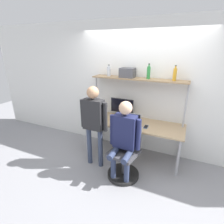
% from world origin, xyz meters
% --- Properties ---
extents(ground_plane, '(12.00, 12.00, 0.00)m').
position_xyz_m(ground_plane, '(0.00, 0.00, 0.00)').
color(ground_plane, gray).
extents(wall_back, '(8.00, 0.06, 2.70)m').
position_xyz_m(wall_back, '(0.00, 0.74, 1.35)').
color(wall_back, white).
rests_on(wall_back, ground_plane).
extents(desk, '(1.96, 0.69, 0.76)m').
position_xyz_m(desk, '(0.00, 0.37, 0.68)').
color(desk, tan).
rests_on(desk, ground_plane).
extents(shelf_unit, '(1.86, 0.30, 1.61)m').
position_xyz_m(shelf_unit, '(0.00, 0.55, 1.41)').
color(shelf_unit, '#997A56').
rests_on(shelf_unit, ground_plane).
extents(monitor, '(0.50, 0.22, 0.41)m').
position_xyz_m(monitor, '(-0.32, 0.56, 0.98)').
color(monitor, '#333338').
rests_on(monitor, desk).
extents(laptop, '(0.34, 0.21, 0.21)m').
position_xyz_m(laptop, '(-0.00, 0.28, 0.82)').
color(laptop, '#BCBCC1').
rests_on(laptop, desk).
extents(cell_phone, '(0.07, 0.15, 0.01)m').
position_xyz_m(cell_phone, '(0.28, 0.27, 0.76)').
color(cell_phone, '#264C8C').
rests_on(cell_phone, desk).
extents(office_chair, '(0.56, 0.56, 0.95)m').
position_xyz_m(office_chair, '(0.07, -0.27, 0.30)').
color(office_chair, black).
rests_on(office_chair, ground_plane).
extents(person_seated, '(0.53, 0.47, 1.39)m').
position_xyz_m(person_seated, '(0.06, -0.32, 0.82)').
color(person_seated, '#2D3856').
rests_on(person_seated, ground_plane).
extents(person_standing, '(0.53, 0.21, 1.56)m').
position_xyz_m(person_standing, '(-0.56, -0.22, 0.98)').
color(person_standing, '#38425B').
rests_on(person_standing, ground_plane).
extents(bottle_clear, '(0.07, 0.07, 0.23)m').
position_xyz_m(bottle_clear, '(-0.62, 0.55, 1.71)').
color(bottle_clear, silver).
rests_on(bottle_clear, shelf_unit).
extents(bottle_green, '(0.06, 0.06, 0.28)m').
position_xyz_m(bottle_green, '(0.20, 0.55, 1.73)').
color(bottle_green, '#2D8C3F').
rests_on(bottle_green, shelf_unit).
extents(bottle_amber, '(0.06, 0.06, 0.27)m').
position_xyz_m(bottle_amber, '(0.66, 0.55, 1.73)').
color(bottle_amber, gold).
rests_on(bottle_amber, shelf_unit).
extents(storage_box, '(0.28, 0.23, 0.18)m').
position_xyz_m(storage_box, '(-0.22, 0.55, 1.70)').
color(storage_box, '#4C4C51').
rests_on(storage_box, shelf_unit).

